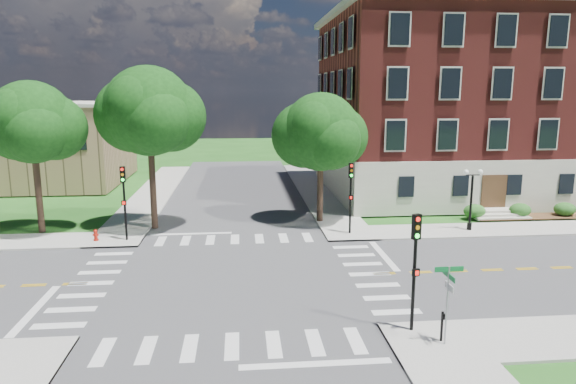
{
  "coord_description": "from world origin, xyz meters",
  "views": [
    {
      "loc": [
        0.45,
        -25.4,
        9.61
      ],
      "look_at": [
        3.46,
        6.8,
        3.2
      ],
      "focal_mm": 32.0,
      "sensor_mm": 36.0,
      "label": 1
    }
  ],
  "objects": [
    {
      "name": "twin_lamp_west",
      "position": [
        16.19,
        7.69,
        2.52
      ],
      "size": [
        1.36,
        0.36,
        4.23
      ],
      "color": "black",
      "rests_on": "ground"
    },
    {
      "name": "tree_c",
      "position": [
        -5.63,
        10.22,
        8.24
      ],
      "size": [
        6.07,
        6.07,
        11.17
      ],
      "color": "black",
      "rests_on": "ground"
    },
    {
      "name": "crosswalk_east",
      "position": [
        7.2,
        0.0,
        0.0
      ],
      "size": [
        2.2,
        10.2,
        0.02
      ],
      "primitive_type": null,
      "color": "silver",
      "rests_on": "ground"
    },
    {
      "name": "push_button_post",
      "position": [
        8.04,
        -7.75,
        0.8
      ],
      "size": [
        0.14,
        0.21,
        1.2
      ],
      "color": "black",
      "rests_on": "ground"
    },
    {
      "name": "street_sign_pole",
      "position": [
        8.08,
        -7.99,
        2.31
      ],
      "size": [
        1.1,
        1.1,
        3.1
      ],
      "color": "gray",
      "rests_on": "ground"
    },
    {
      "name": "tree_d",
      "position": [
        6.24,
        11.13,
        6.68
      ],
      "size": [
        5.62,
        5.62,
        9.39
      ],
      "color": "black",
      "rests_on": "ground"
    },
    {
      "name": "traffic_signal_ne",
      "position": [
        7.75,
        7.63,
        3.19
      ],
      "size": [
        0.38,
        0.45,
        4.8
      ],
      "color": "black",
      "rests_on": "ground"
    },
    {
      "name": "road_ns",
      "position": [
        0.0,
        0.0,
        0.01
      ],
      "size": [
        12.0,
        90.0,
        0.01
      ],
      "primitive_type": "cube",
      "color": "#3D3D3F",
      "rests_on": "ground"
    },
    {
      "name": "tree_b",
      "position": [
        -13.13,
        9.84,
        7.54
      ],
      "size": [
        5.42,
        5.42,
        10.17
      ],
      "color": "black",
      "rests_on": "ground"
    },
    {
      "name": "traffic_signal_se",
      "position": [
        7.21,
        -6.73,
        3.19
      ],
      "size": [
        0.38,
        0.45,
        4.8
      ],
      "color": "black",
      "rests_on": "ground"
    },
    {
      "name": "traffic_signal_nw",
      "position": [
        -6.96,
        7.35,
        3.19
      ],
      "size": [
        0.33,
        0.36,
        4.8
      ],
      "color": "black",
      "rests_on": "ground"
    },
    {
      "name": "sidewalk_ne",
      "position": [
        15.38,
        15.38,
        0.06
      ],
      "size": [
        34.0,
        34.0,
        0.12
      ],
      "color": "#9E9B93",
      "rests_on": "ground"
    },
    {
      "name": "road_ew",
      "position": [
        0.0,
        0.0,
        0.01
      ],
      "size": [
        90.0,
        12.0,
        0.01
      ],
      "primitive_type": "cube",
      "color": "#3D3D3F",
      "rests_on": "ground"
    },
    {
      "name": "sidewalk_nw",
      "position": [
        -15.38,
        15.38,
        0.06
      ],
      "size": [
        34.0,
        34.0,
        0.12
      ],
      "color": "#9E9B93",
      "rests_on": "ground"
    },
    {
      "name": "ground",
      "position": [
        0.0,
        0.0,
        0.0
      ],
      "size": [
        160.0,
        160.0,
        0.0
      ],
      "primitive_type": "plane",
      "color": "#1E5417",
      "rests_on": "ground"
    },
    {
      "name": "stop_bar_east",
      "position": [
        8.8,
        3.0,
        0.0
      ],
      "size": [
        0.4,
        5.5,
        0.0
      ],
      "primitive_type": "cube",
      "color": "silver",
      "rests_on": "ground"
    },
    {
      "name": "secondary_building",
      "position": [
        -22.0,
        30.0,
        4.28
      ],
      "size": [
        20.4,
        15.4,
        8.3
      ],
      "color": "olive",
      "rests_on": "ground"
    },
    {
      "name": "main_building",
      "position": [
        24.0,
        21.99,
        8.34
      ],
      "size": [
        30.6,
        22.4,
        16.5
      ],
      "color": "#BDB6A7",
      "rests_on": "ground"
    },
    {
      "name": "fire_hydrant",
      "position": [
        -8.91,
        7.39,
        0.46
      ],
      "size": [
        0.35,
        0.35,
        0.75
      ],
      "color": "#B41B0D",
      "rests_on": "ground"
    }
  ]
}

